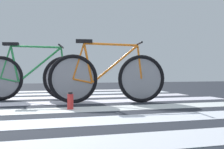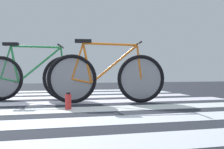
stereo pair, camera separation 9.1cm
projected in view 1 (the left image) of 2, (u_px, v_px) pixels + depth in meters
name	position (u px, v px, depth m)	size (l,w,h in m)	color
ground	(63.00, 106.00, 3.51)	(18.00, 14.00, 0.02)	#21252D
crosswalk_markings	(61.00, 106.00, 3.45)	(5.46, 5.76, 0.00)	silver
bicycle_1_of_2	(108.00, 77.00, 3.79)	(1.73, 0.52, 0.93)	black
bicycle_2_of_2	(33.00, 77.00, 4.14)	(1.72, 0.56, 0.93)	black
water_bottle	(70.00, 101.00, 3.14)	(0.08, 0.08, 0.21)	red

